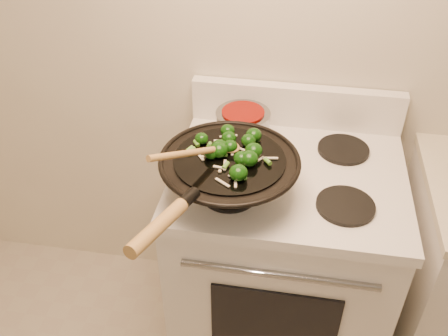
# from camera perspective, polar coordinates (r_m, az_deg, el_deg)

# --- Properties ---
(stove) EXTENTS (0.78, 0.67, 1.08)m
(stove) POSITION_cam_1_polar(r_m,az_deg,el_deg) (1.99, 6.44, -10.58)
(stove) COLOR white
(stove) RESTS_ON ground
(wok) EXTENTS (0.43, 0.69, 0.21)m
(wok) POSITION_cam_1_polar(r_m,az_deg,el_deg) (1.52, 0.54, -0.73)
(wok) COLOR black
(wok) RESTS_ON stove
(stirfry) EXTENTS (0.28, 0.28, 0.05)m
(stirfry) POSITION_cam_1_polar(r_m,az_deg,el_deg) (1.50, 1.18, 2.19)
(stirfry) COLOR #0D3508
(stirfry) RESTS_ON wok
(wooden_spoon) EXTENTS (0.23, 0.30, 0.13)m
(wooden_spoon) POSITION_cam_1_polar(r_m,az_deg,el_deg) (1.45, -1.85, 2.09)
(wooden_spoon) COLOR #AD8144
(wooden_spoon) RESTS_ON wok
(saucepan) EXTENTS (0.19, 0.31, 0.11)m
(saucepan) POSITION_cam_1_polar(r_m,az_deg,el_deg) (1.77, 2.13, 4.88)
(saucepan) COLOR gray
(saucepan) RESTS_ON stove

